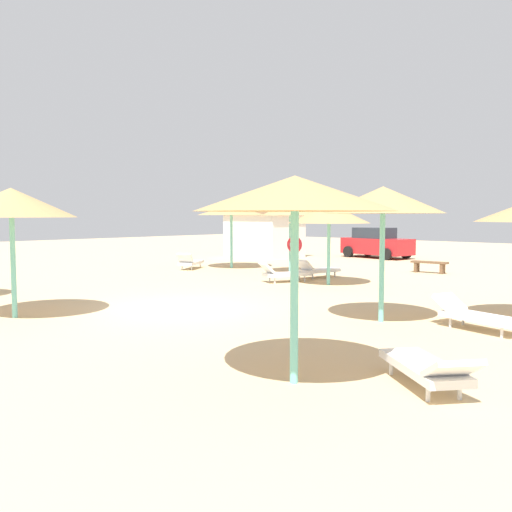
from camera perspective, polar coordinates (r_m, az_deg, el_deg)
The scene contains 15 objects.
ground_plane at distance 14.19m, azimuth -8.36°, elevation -5.50°, with size 80.00×80.00×0.00m, color #D1B284.
parasol_0 at distance 18.80m, azimuth 7.73°, elevation 4.46°, with size 2.83×2.83×2.81m.
parasol_2 at distance 24.62m, azimuth -2.62°, elevation 4.86°, with size 3.12×3.12×2.89m.
parasol_3 at distance 12.39m, azimuth 13.27°, elevation 5.74°, with size 2.71×2.71×3.05m.
parasol_4 at distance 22.48m, azimuth 3.68°, elevation 4.99°, with size 2.41×2.41×3.03m.
parasol_5 at distance 7.62m, azimuth 4.13°, elevation 6.52°, with size 2.88×2.88×2.96m.
parasol_6 at distance 13.80m, azimuth -24.46°, elevation 5.12°, with size 2.95×2.95×3.05m.
lounger_0 at distance 19.52m, azimuth 2.95°, elevation -1.84°, with size 1.34×1.98×0.75m.
lounger_2 at distance 24.39m, azimuth -6.96°, elevation -0.63°, with size 1.50×1.93×0.77m.
lounger_3 at distance 12.30m, azimuth 22.21°, elevation -5.81°, with size 2.00×1.08×0.68m.
lounger_4 at distance 20.92m, azimuth 6.49°, elevation -1.45°, with size 0.92×1.95×0.75m.
lounger_5 at distance 7.96m, azimuth 17.70°, elevation -11.14°, with size 1.90×1.68×0.65m.
bench_0 at distance 23.73m, azimuth 17.85°, elevation -0.89°, with size 1.53×0.52×0.49m.
parked_car at distance 31.45m, azimuth 12.60°, elevation 1.31°, with size 4.19×2.42×1.72m.
beach_cabana at distance 31.30m, azimuth 0.86°, elevation 2.36°, with size 4.24×3.29×2.64m.
Camera 1 is at (10.96, -8.68, 2.40)m, focal length 37.85 mm.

